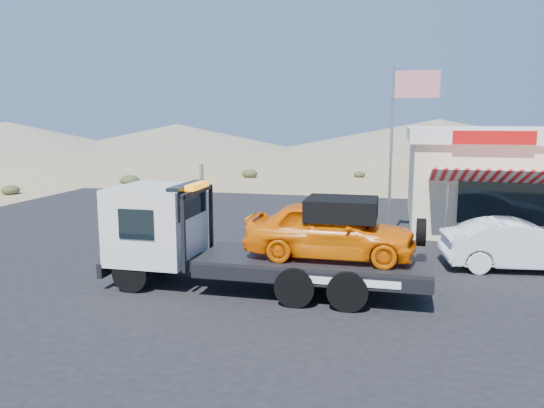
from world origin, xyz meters
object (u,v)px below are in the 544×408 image
(tow_truck, at_px, (256,234))
(jerky_store, at_px, (539,176))
(flagpole, at_px, (399,134))
(white_sedan, at_px, (521,245))

(tow_truck, xyz_separation_m, jerky_store, (8.96, 10.57, 0.56))
(jerky_store, height_order, flagpole, flagpole)
(tow_truck, relative_size, white_sedan, 1.85)
(jerky_store, bearing_deg, tow_truck, -130.30)
(white_sedan, height_order, flagpole, flagpole)
(tow_truck, distance_m, flagpole, 7.35)
(tow_truck, bearing_deg, jerky_store, 49.70)
(white_sedan, bearing_deg, jerky_store, -23.49)
(white_sedan, distance_m, flagpole, 5.34)
(white_sedan, xyz_separation_m, flagpole, (-3.49, 2.66, 3.04))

